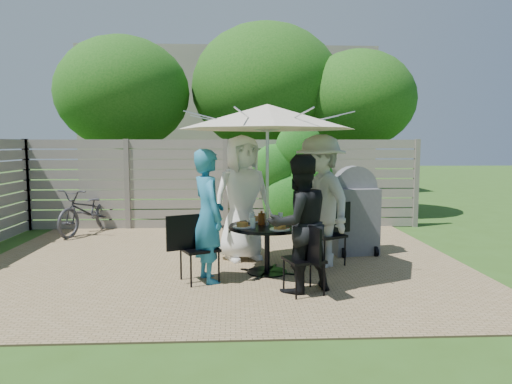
{
  "coord_description": "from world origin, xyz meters",
  "views": [
    {
      "loc": [
        0.19,
        -6.37,
        1.74
      ],
      "look_at": [
        0.48,
        -0.17,
        1.09
      ],
      "focal_mm": 32.0,
      "sensor_mm": 36.0,
      "label": 1
    }
  ],
  "objects_px": {
    "person_right": "(320,202)",
    "syrup_jug": "(261,219)",
    "chair_left": "(198,262)",
    "glass_front": "(283,222)",
    "plate_back": "(256,219)",
    "plate_left": "(242,225)",
    "chair_back": "(239,240)",
    "glass_back": "(252,218)",
    "plate_right": "(291,221)",
    "patio_table": "(267,240)",
    "person_left": "(208,216)",
    "person_front": "(299,224)",
    "coffee_cup": "(267,218)",
    "bbq_grill": "(354,214)",
    "bicycle": "(88,211)",
    "glass_left": "(253,223)",
    "chair_right": "(327,247)",
    "chair_front": "(304,274)",
    "glass_right": "(281,218)",
    "plate_front": "(280,228)",
    "umbrella": "(267,117)",
    "person_back": "(242,198)"
  },
  "relations": [
    {
      "from": "glass_right",
      "to": "bbq_grill",
      "type": "bearing_deg",
      "value": 34.69
    },
    {
      "from": "person_back",
      "to": "person_right",
      "type": "distance_m",
      "value": 1.17
    },
    {
      "from": "patio_table",
      "to": "person_front",
      "type": "distance_m",
      "value": 0.9
    },
    {
      "from": "person_right",
      "to": "bicycle",
      "type": "bearing_deg",
      "value": -145.57
    },
    {
      "from": "plate_back",
      "to": "bicycle",
      "type": "bearing_deg",
      "value": 140.24
    },
    {
      "from": "glass_left",
      "to": "syrup_jug",
      "type": "bearing_deg",
      "value": 60.32
    },
    {
      "from": "glass_back",
      "to": "glass_left",
      "type": "distance_m",
      "value": 0.4
    },
    {
      "from": "person_front",
      "to": "glass_back",
      "type": "xyz_separation_m",
      "value": [
        -0.51,
        0.97,
        -0.08
      ]
    },
    {
      "from": "glass_front",
      "to": "chair_back",
      "type": "bearing_deg",
      "value": 117.32
    },
    {
      "from": "plate_back",
      "to": "patio_table",
      "type": "bearing_deg",
      "value": -67.49
    },
    {
      "from": "person_back",
      "to": "glass_left",
      "type": "height_order",
      "value": "person_back"
    },
    {
      "from": "plate_back",
      "to": "umbrella",
      "type": "bearing_deg",
      "value": -67.49
    },
    {
      "from": "coffee_cup",
      "to": "bbq_grill",
      "type": "bearing_deg",
      "value": 29.63
    },
    {
      "from": "umbrella",
      "to": "plate_back",
      "type": "bearing_deg",
      "value": 112.51
    },
    {
      "from": "chair_right",
      "to": "glass_back",
      "type": "height_order",
      "value": "chair_right"
    },
    {
      "from": "person_right",
      "to": "syrup_jug",
      "type": "height_order",
      "value": "person_right"
    },
    {
      "from": "person_right",
      "to": "person_front",
      "type": "bearing_deg",
      "value": -45.0
    },
    {
      "from": "glass_left",
      "to": "glass_front",
      "type": "relative_size",
      "value": 1.0
    },
    {
      "from": "person_left",
      "to": "glass_back",
      "type": "bearing_deg",
      "value": -70.3
    },
    {
      "from": "chair_left",
      "to": "chair_front",
      "type": "bearing_deg",
      "value": -48.22
    },
    {
      "from": "person_back",
      "to": "glass_left",
      "type": "bearing_deg",
      "value": -105.52
    },
    {
      "from": "bicycle",
      "to": "person_front",
      "type": "bearing_deg",
      "value": -28.0
    },
    {
      "from": "plate_front",
      "to": "umbrella",
      "type": "bearing_deg",
      "value": 112.51
    },
    {
      "from": "plate_back",
      "to": "bbq_grill",
      "type": "relative_size",
      "value": 0.18
    },
    {
      "from": "plate_back",
      "to": "plate_left",
      "type": "bearing_deg",
      "value": -112.49
    },
    {
      "from": "bbq_grill",
      "to": "glass_left",
      "type": "bearing_deg",
      "value": -150.2
    },
    {
      "from": "person_left",
      "to": "bicycle",
      "type": "height_order",
      "value": "person_left"
    },
    {
      "from": "glass_back",
      "to": "plate_right",
      "type": "bearing_deg",
      "value": -6.67
    },
    {
      "from": "patio_table",
      "to": "person_left",
      "type": "xyz_separation_m",
      "value": [
        -0.77,
        -0.32,
        0.38
      ]
    },
    {
      "from": "plate_left",
      "to": "syrup_jug",
      "type": "height_order",
      "value": "syrup_jug"
    },
    {
      "from": "patio_table",
      "to": "glass_right",
      "type": "distance_m",
      "value": 0.39
    },
    {
      "from": "chair_left",
      "to": "glass_front",
      "type": "height_order",
      "value": "chair_left"
    },
    {
      "from": "person_right",
      "to": "coffee_cup",
      "type": "relative_size",
      "value": 15.66
    },
    {
      "from": "chair_front",
      "to": "bbq_grill",
      "type": "xyz_separation_m",
      "value": [
        1.08,
        1.95,
        0.39
      ]
    },
    {
      "from": "glass_left",
      "to": "bbq_grill",
      "type": "distance_m",
      "value": 2.08
    },
    {
      "from": "umbrella",
      "to": "glass_back",
      "type": "bearing_deg",
      "value": 134.51
    },
    {
      "from": "person_right",
      "to": "syrup_jug",
      "type": "distance_m",
      "value": 0.91
    },
    {
      "from": "chair_front",
      "to": "glass_right",
      "type": "xyz_separation_m",
      "value": [
        -0.17,
        1.09,
        0.48
      ]
    },
    {
      "from": "umbrella",
      "to": "coffee_cup",
      "type": "height_order",
      "value": "umbrella"
    },
    {
      "from": "glass_back",
      "to": "person_right",
      "type": "bearing_deg",
      "value": 6.99
    },
    {
      "from": "chair_front",
      "to": "plate_back",
      "type": "relative_size",
      "value": 3.24
    },
    {
      "from": "patio_table",
      "to": "glass_left",
      "type": "height_order",
      "value": "glass_left"
    },
    {
      "from": "plate_back",
      "to": "coffee_cup",
      "type": "xyz_separation_m",
      "value": [
        0.15,
        -0.09,
        0.04
      ]
    },
    {
      "from": "chair_left",
      "to": "plate_left",
      "type": "distance_m",
      "value": 0.74
    },
    {
      "from": "umbrella",
      "to": "person_back",
      "type": "xyz_separation_m",
      "value": [
        -0.32,
        0.77,
        -1.16
      ]
    },
    {
      "from": "glass_back",
      "to": "chair_right",
      "type": "bearing_deg",
      "value": 8.95
    },
    {
      "from": "plate_back",
      "to": "person_right",
      "type": "bearing_deg",
      "value": -0.94
    },
    {
      "from": "glass_right",
      "to": "bbq_grill",
      "type": "distance_m",
      "value": 1.52
    },
    {
      "from": "plate_front",
      "to": "glass_front",
      "type": "xyz_separation_m",
      "value": [
        0.06,
        0.13,
        0.05
      ]
    },
    {
      "from": "chair_back",
      "to": "chair_left",
      "type": "xyz_separation_m",
      "value": [
        -0.52,
        -1.26,
        -0.02
      ]
    }
  ]
}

